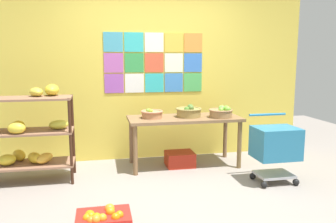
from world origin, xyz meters
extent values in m
plane|color=gray|center=(0.00, 0.00, 0.00)|extent=(9.11, 9.11, 0.00)
cube|color=gold|center=(0.00, 1.59, 1.30)|extent=(4.70, 0.06, 2.61)
cube|color=teal|center=(-0.58, 1.55, 1.74)|extent=(0.28, 0.01, 0.28)
cube|color=#32B7B8|center=(-0.28, 1.55, 1.74)|extent=(0.28, 0.01, 0.28)
cube|color=white|center=(0.01, 1.55, 1.74)|extent=(0.28, 0.01, 0.28)
cube|color=gold|center=(0.31, 1.55, 1.74)|extent=(0.28, 0.01, 0.28)
cube|color=orange|center=(0.61, 1.55, 1.74)|extent=(0.28, 0.01, 0.28)
cube|color=#AC57AB|center=(-0.58, 1.55, 1.44)|extent=(0.28, 0.01, 0.28)
cube|color=green|center=(-0.28, 1.55, 1.44)|extent=(0.28, 0.01, 0.28)
cube|color=#D45033|center=(0.01, 1.55, 1.44)|extent=(0.28, 0.01, 0.28)
cube|color=silver|center=(0.31, 1.55, 1.44)|extent=(0.28, 0.01, 0.28)
cube|color=blue|center=(0.61, 1.55, 1.44)|extent=(0.28, 0.01, 0.28)
cube|color=purple|center=(-0.58, 1.55, 1.15)|extent=(0.28, 0.01, 0.28)
cube|color=silver|center=(-0.28, 1.55, 1.15)|extent=(0.28, 0.01, 0.28)
cube|color=#2EB5BB|center=(0.01, 1.55, 1.15)|extent=(0.28, 0.01, 0.28)
cube|color=#397DCE|center=(0.31, 1.55, 1.15)|extent=(0.28, 0.01, 0.28)
cube|color=#46AB56|center=(0.61, 1.55, 1.15)|extent=(0.28, 0.01, 0.28)
cylinder|color=#371E12|center=(-1.15, 0.62, 0.52)|extent=(0.04, 0.04, 1.05)
cylinder|color=#371E12|center=(-1.15, 1.04, 0.52)|extent=(0.04, 0.04, 1.05)
cube|color=#875F47|center=(-1.66, 0.83, 0.22)|extent=(1.06, 0.46, 0.03)
ellipsoid|color=yellow|center=(-1.49, 0.81, 0.29)|extent=(0.24, 0.30, 0.12)
ellipsoid|color=yellow|center=(-1.60, 0.83, 0.30)|extent=(0.25, 0.27, 0.13)
ellipsoid|color=yellow|center=(-1.92, 0.81, 0.29)|extent=(0.26, 0.25, 0.13)
ellipsoid|color=yellow|center=(-1.82, 0.99, 0.30)|extent=(0.24, 0.27, 0.14)
cube|color=#875F47|center=(-1.66, 0.83, 0.63)|extent=(1.06, 0.46, 0.02)
ellipsoid|color=yellow|center=(-1.31, 0.86, 0.69)|extent=(0.27, 0.21, 0.11)
ellipsoid|color=yellow|center=(-1.76, 0.68, 0.71)|extent=(0.23, 0.19, 0.14)
ellipsoid|color=yellow|center=(-1.79, 0.94, 0.69)|extent=(0.21, 0.28, 0.11)
cube|color=#875F47|center=(-1.66, 0.83, 1.03)|extent=(1.06, 0.46, 0.02)
ellipsoid|color=gold|center=(-1.38, 0.98, 1.12)|extent=(0.19, 0.30, 0.14)
ellipsoid|color=gold|center=(-1.56, 0.92, 1.10)|extent=(0.24, 0.29, 0.11)
cube|color=brown|center=(0.35, 1.06, 0.68)|extent=(1.56, 0.66, 0.04)
cylinder|color=brown|center=(-0.37, 0.79, 0.33)|extent=(0.06, 0.06, 0.66)
cylinder|color=brown|center=(1.07, 0.79, 0.33)|extent=(0.06, 0.06, 0.66)
cylinder|color=brown|center=(-0.37, 1.33, 0.33)|extent=(0.06, 0.06, 0.66)
cylinder|color=brown|center=(1.07, 1.33, 0.33)|extent=(0.06, 0.06, 0.66)
cylinder|color=#987246|center=(0.84, 0.93, 0.75)|extent=(0.31, 0.31, 0.10)
torus|color=#9E744D|center=(0.84, 0.93, 0.80)|extent=(0.33, 0.33, 0.02)
sphere|color=#6AAD39|center=(0.91, 0.92, 0.82)|extent=(0.08, 0.08, 0.08)
sphere|color=#6CAB46|center=(0.87, 0.95, 0.82)|extent=(0.08, 0.08, 0.08)
sphere|color=#73BD4B|center=(0.86, 0.96, 0.82)|extent=(0.08, 0.08, 0.08)
sphere|color=#6FC048|center=(0.87, 0.98, 0.82)|extent=(0.09, 0.09, 0.09)
sphere|color=#75B837|center=(0.91, 0.86, 0.82)|extent=(0.08, 0.08, 0.08)
sphere|color=#75B639|center=(0.83, 0.90, 0.81)|extent=(0.07, 0.07, 0.07)
cylinder|color=olive|center=(0.42, 1.06, 0.75)|extent=(0.33, 0.33, 0.11)
torus|color=olive|center=(0.42, 1.06, 0.81)|extent=(0.36, 0.36, 0.03)
sphere|color=#46712E|center=(0.44, 1.05, 0.83)|extent=(0.09, 0.09, 0.09)
sphere|color=#447224|center=(0.36, 0.96, 0.82)|extent=(0.08, 0.08, 0.08)
sphere|color=#4E6A2E|center=(0.43, 1.00, 0.83)|extent=(0.08, 0.08, 0.08)
cylinder|color=#B67A50|center=(-0.10, 1.08, 0.74)|extent=(0.28, 0.28, 0.09)
torus|color=#BA7855|center=(-0.10, 1.08, 0.79)|extent=(0.31, 0.31, 0.03)
sphere|color=#84BB41|center=(-0.14, 1.09, 0.80)|extent=(0.06, 0.06, 0.06)
sphere|color=#84BC2C|center=(-0.12, 1.05, 0.80)|extent=(0.06, 0.06, 0.06)
sphere|color=#72BA3A|center=(-0.15, 1.12, 0.80)|extent=(0.05, 0.05, 0.05)
cube|color=#AA2515|center=(0.29, 1.05, 0.10)|extent=(0.39, 0.33, 0.20)
cube|color=red|center=(-0.80, -0.62, 0.08)|extent=(0.47, 0.33, 0.17)
sphere|color=orange|center=(-0.81, -0.72, 0.18)|extent=(0.07, 0.07, 0.07)
sphere|color=orange|center=(-0.91, -0.66, 0.18)|extent=(0.08, 0.08, 0.08)
sphere|color=orange|center=(-0.85, -0.72, 0.17)|extent=(0.07, 0.07, 0.07)
sphere|color=orange|center=(-0.86, -0.69, 0.18)|extent=(0.07, 0.07, 0.07)
sphere|color=orange|center=(-0.86, -0.73, 0.18)|extent=(0.08, 0.08, 0.08)
sphere|color=orange|center=(-0.74, -0.53, 0.17)|extent=(0.09, 0.09, 0.09)
sphere|color=orange|center=(-0.94, -0.67, 0.17)|extent=(0.08, 0.08, 0.08)
sphere|color=orange|center=(-0.92, -0.63, 0.17)|extent=(0.09, 0.09, 0.09)
sphere|color=orange|center=(-0.67, -0.68, 0.18)|extent=(0.07, 0.07, 0.07)
sphere|color=orange|center=(-0.74, -0.61, 0.18)|extent=(0.08, 0.08, 0.08)
sphere|color=orange|center=(-0.90, -0.72, 0.16)|extent=(0.07, 0.07, 0.07)
sphere|color=orange|center=(-0.70, -0.71, 0.17)|extent=(0.08, 0.08, 0.08)
sphere|color=black|center=(1.06, 0.04, 0.04)|extent=(0.08, 0.08, 0.08)
sphere|color=black|center=(1.48, 0.04, 0.04)|extent=(0.08, 0.08, 0.08)
sphere|color=black|center=(1.06, 0.34, 0.04)|extent=(0.08, 0.08, 0.08)
sphere|color=black|center=(1.48, 0.34, 0.04)|extent=(0.08, 0.08, 0.08)
cube|color=#A5A8AD|center=(1.27, 0.19, 0.10)|extent=(0.43, 0.32, 0.03)
cube|color=teal|center=(1.27, 0.19, 0.50)|extent=(0.51, 0.40, 0.38)
cylinder|color=teal|center=(1.27, 0.42, 0.81)|extent=(0.49, 0.03, 0.03)
camera|label=1|loc=(-0.81, -3.44, 1.51)|focal=36.19mm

